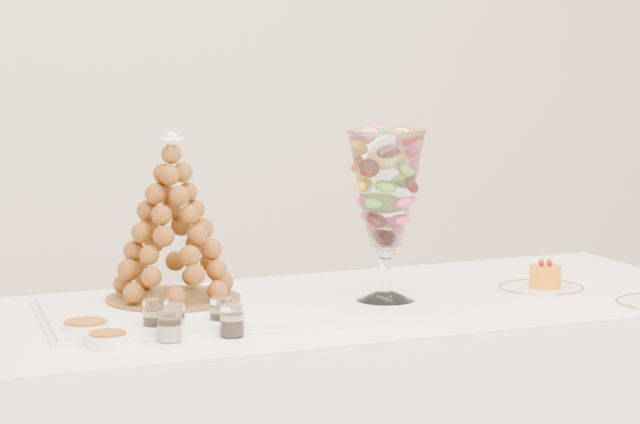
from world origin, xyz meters
name	(u,v)px	position (x,y,z in m)	size (l,w,h in m)	color
lace_tray	(182,311)	(-0.32, 0.27, 0.73)	(0.59, 0.44, 0.02)	white
macaron_vase	(386,191)	(0.15, 0.25, 0.97)	(0.18, 0.18, 0.39)	white
cake_plate	(541,289)	(0.54, 0.20, 0.73)	(0.21, 0.21, 0.01)	white
verrine_a	(156,317)	(-0.43, 0.11, 0.76)	(0.05, 0.05, 0.07)	white
verrine_b	(174,319)	(-0.40, 0.10, 0.75)	(0.05, 0.05, 0.06)	white
verrine_c	(221,313)	(-0.29, 0.11, 0.76)	(0.05, 0.05, 0.07)	white
verrine_d	(169,326)	(-0.43, 0.03, 0.76)	(0.05, 0.05, 0.07)	white
verrine_e	(232,321)	(-0.29, 0.03, 0.76)	(0.05, 0.05, 0.07)	white
ramekin_back	(86,330)	(-0.57, 0.14, 0.74)	(0.10, 0.10, 0.03)	white
ramekin_front	(108,340)	(-0.55, 0.04, 0.74)	(0.08, 0.08, 0.03)	white
croquembouche	(172,219)	(-0.32, 0.34, 0.92)	(0.30, 0.30, 0.37)	brown
mousse_cake	(545,276)	(0.54, 0.20, 0.76)	(0.08, 0.08, 0.07)	orange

